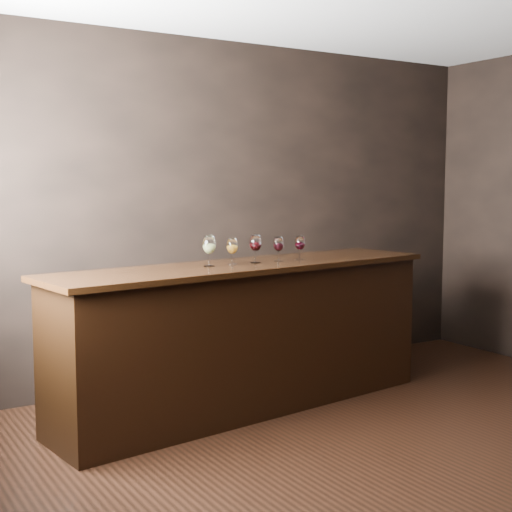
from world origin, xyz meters
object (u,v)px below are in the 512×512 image
glass_red_b (279,245)px  glass_red_c (300,243)px  glass_white (209,245)px  glass_amber (232,246)px  back_bar_shelf (245,332)px  glass_red_a (255,243)px  bar_counter (247,339)px

glass_red_b → glass_red_c: same height
glass_white → glass_red_b: size_ratio=1.19×
glass_amber → glass_red_b: (0.40, 0.01, -0.01)m
back_bar_shelf → glass_amber: size_ratio=11.72×
glass_red_c → glass_red_a: bearing=179.9°
glass_amber → glass_red_a: glass_red_a is taller
bar_counter → glass_white: size_ratio=13.53×
bar_counter → glass_red_b: size_ratio=16.04×
glass_white → glass_red_a: glass_white is taller
glass_amber → glass_red_c: 0.59m
back_bar_shelf → glass_white: (-0.68, -0.67, 0.81)m
glass_amber → glass_red_b: glass_amber is taller
bar_counter → back_bar_shelf: bearing=53.4°
bar_counter → glass_red_a: size_ratio=14.06×
glass_amber → glass_red_b: 0.40m
glass_white → glass_red_a: 0.39m
glass_amber → glass_red_a: bearing=1.4°
glass_red_c → glass_amber: bearing=-179.6°
bar_counter → back_bar_shelf: bar_counter is taller
glass_white → glass_amber: (0.19, 0.02, -0.02)m
glass_white → glass_red_b: bearing=2.4°
glass_red_b → glass_white: bearing=-177.6°
glass_red_a → glass_amber: bearing=-178.6°
glass_white → glass_red_a: bearing=3.1°
back_bar_shelf → glass_red_a: bearing=-114.5°
bar_counter → glass_red_c: (0.47, 0.01, 0.67)m
back_bar_shelf → glass_red_b: glass_red_b is taller
bar_counter → glass_red_b: 0.73m
back_bar_shelf → glass_white: glass_white is taller
bar_counter → back_bar_shelf: size_ratio=1.31×
back_bar_shelf → glass_red_a: 1.07m
back_bar_shelf → glass_amber: bearing=-127.0°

